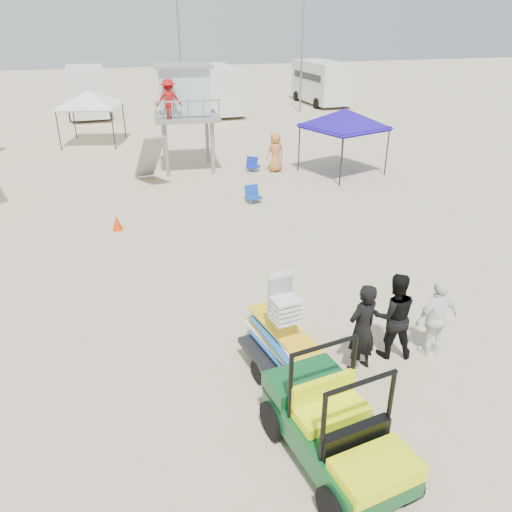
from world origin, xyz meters
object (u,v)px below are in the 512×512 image
object	(u,v)px
utility_cart	(337,421)
canopy_blue	(345,112)
lifeguard_tower	(182,95)
man_left	(362,329)
surf_trailer	(283,340)

from	to	relation	value
utility_cart	canopy_blue	distance (m)	16.77
lifeguard_tower	utility_cart	bearing A→B (deg)	-92.99
man_left	canopy_blue	world-z (taller)	canopy_blue
utility_cart	man_left	distance (m)	2.54
surf_trailer	man_left	bearing A→B (deg)	-11.20
utility_cart	surf_trailer	world-z (taller)	surf_trailer
utility_cart	lifeguard_tower	bearing A→B (deg)	87.01
utility_cart	surf_trailer	distance (m)	2.34
man_left	lifeguard_tower	world-z (taller)	lifeguard_tower
lifeguard_tower	canopy_blue	size ratio (longest dim) A/B	1.22
surf_trailer	man_left	size ratio (longest dim) A/B	1.20
man_left	canopy_blue	distance (m)	14.28
utility_cart	canopy_blue	bearing A→B (deg)	63.32
utility_cart	canopy_blue	size ratio (longest dim) A/B	0.74
lifeguard_tower	surf_trailer	bearing A→B (deg)	-93.41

